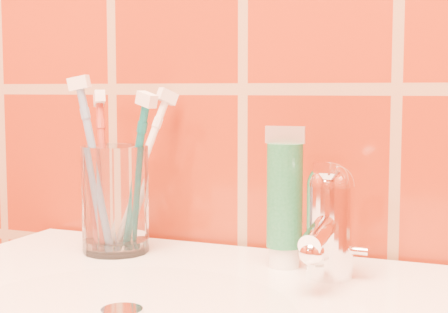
% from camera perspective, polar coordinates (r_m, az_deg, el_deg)
% --- Properties ---
extents(glass_tumbler, '(0.08, 0.08, 0.13)m').
position_cam_1_polar(glass_tumbler, '(0.82, -9.03, -3.53)').
color(glass_tumbler, white).
rests_on(glass_tumbler, pedestal_sink).
extents(toothpaste_tube, '(0.04, 0.04, 0.15)m').
position_cam_1_polar(toothpaste_tube, '(0.74, 5.06, -3.76)').
color(toothpaste_tube, white).
rests_on(toothpaste_tube, pedestal_sink).
extents(faucet, '(0.05, 0.11, 0.12)m').
position_cam_1_polar(faucet, '(0.70, 8.74, -4.96)').
color(faucet, white).
rests_on(faucet, pedestal_sink).
extents(toothbrush_0, '(0.14, 0.17, 0.22)m').
position_cam_1_polar(toothbrush_0, '(0.84, -6.99, -1.11)').
color(toothbrush_0, white).
rests_on(toothbrush_0, glass_tumbler).
extents(toothbrush_1, '(0.08, 0.07, 0.21)m').
position_cam_1_polar(toothbrush_1, '(0.81, -10.58, -0.83)').
color(toothbrush_1, '#688BBA').
rests_on(toothbrush_1, glass_tumbler).
extents(toothbrush_2, '(0.10, 0.09, 0.20)m').
position_cam_1_polar(toothbrush_2, '(0.80, -7.46, -1.50)').
color(toothbrush_2, '#0C5F65').
rests_on(toothbrush_2, glass_tumbler).
extents(toothbrush_3, '(0.13, 0.14, 0.21)m').
position_cam_1_polar(toothbrush_3, '(0.84, -10.02, -1.21)').
color(toothbrush_3, '#A43423').
rests_on(toothbrush_3, glass_tumbler).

